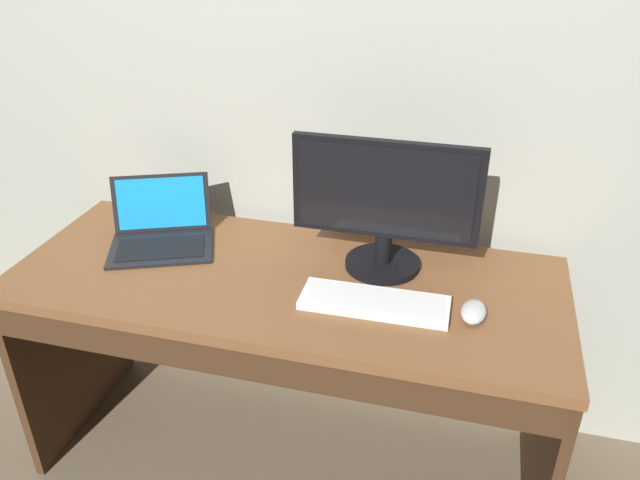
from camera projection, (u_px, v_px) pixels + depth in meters
name	position (u px, v px, depth m)	size (l,w,h in m)	color
ground_plane	(291.00, 455.00, 2.27)	(14.00, 14.00, 0.00)	brown
back_wall	(319.00, 43.00, 1.95)	(4.28, 0.04, 2.76)	#9EA093
desk	(285.00, 325.00, 1.97)	(1.68, 0.67, 0.77)	brown
laptop_black	(161.00, 231.00, 2.06)	(0.41, 0.38, 0.20)	black
external_monitor	(385.00, 206.00, 1.84)	(0.56, 0.23, 0.42)	black
wired_keyboard	(374.00, 302.00, 1.75)	(0.42, 0.15, 0.02)	white
computer_mouse	(474.00, 312.00, 1.70)	(0.07, 0.11, 0.04)	#B7B7BC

